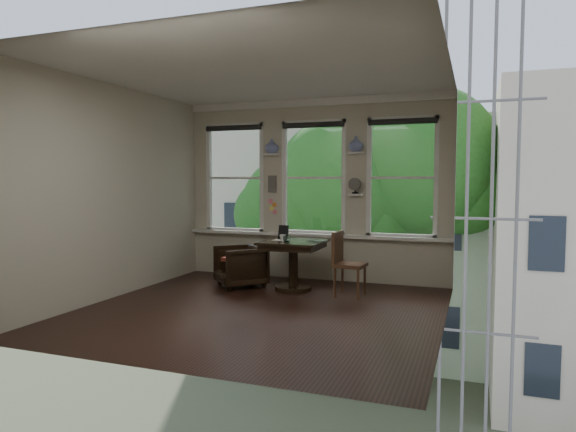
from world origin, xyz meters
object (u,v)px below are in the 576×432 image
at_px(armchair_left, 240,266).
at_px(mug, 283,238).
at_px(table, 293,265).
at_px(side_chair_right, 350,264).
at_px(laptop, 316,241).

relative_size(armchair_left, mug, 6.81).
distance_m(table, armchair_left, 0.86).
bearing_deg(side_chair_right, armchair_left, 92.16).
xyz_separation_m(laptop, mug, (-0.50, -0.06, 0.04)).
relative_size(table, armchair_left, 1.27).
relative_size(laptop, mug, 3.04).
bearing_deg(side_chair_right, laptop, 86.88).
bearing_deg(table, mug, -137.72).
xyz_separation_m(side_chair_right, mug, (-1.03, 0.01, 0.34)).
bearing_deg(side_chair_right, mug, 93.69).
xyz_separation_m(table, side_chair_right, (0.91, -0.12, 0.09)).
height_order(armchair_left, laptop, laptop).
distance_m(table, mug, 0.46).
relative_size(armchair_left, laptop, 2.24).
bearing_deg(laptop, mug, -161.21).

